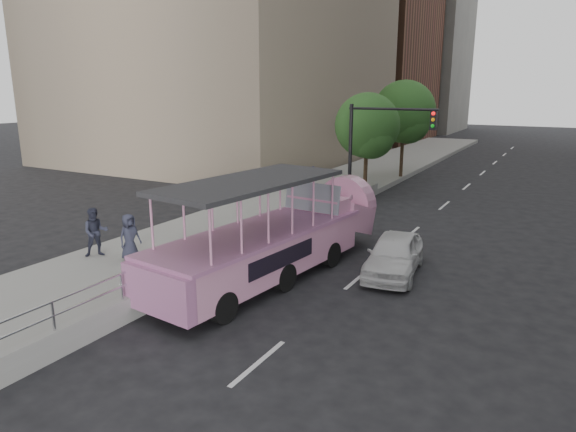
{
  "coord_description": "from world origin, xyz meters",
  "views": [
    {
      "loc": [
        6.59,
        -10.63,
        5.94
      ],
      "look_at": [
        -0.99,
        2.91,
        2.05
      ],
      "focal_mm": 32.0,
      "sensor_mm": 36.0,
      "label": 1
    }
  ],
  "objects_px": {
    "car": "(394,254)",
    "pedestrian_far": "(130,237)",
    "duck_boat": "(279,237)",
    "traffic_signal": "(374,141)",
    "street_tree_far": "(405,114)",
    "pedestrian_mid": "(96,232)",
    "street_tree_near": "(368,128)",
    "parking_sign": "(311,191)"
  },
  "relations": [
    {
      "from": "pedestrian_mid",
      "to": "street_tree_far",
      "type": "relative_size",
      "value": 0.26
    },
    {
      "from": "pedestrian_mid",
      "to": "parking_sign",
      "type": "distance_m",
      "value": 8.82
    },
    {
      "from": "car",
      "to": "street_tree_far",
      "type": "height_order",
      "value": "street_tree_far"
    },
    {
      "from": "pedestrian_mid",
      "to": "pedestrian_far",
      "type": "height_order",
      "value": "pedestrian_mid"
    },
    {
      "from": "pedestrian_far",
      "to": "pedestrian_mid",
      "type": "bearing_deg",
      "value": 112.95
    },
    {
      "from": "duck_boat",
      "to": "car",
      "type": "height_order",
      "value": "duck_boat"
    },
    {
      "from": "parking_sign",
      "to": "duck_boat",
      "type": "bearing_deg",
      "value": -74.17
    },
    {
      "from": "car",
      "to": "pedestrian_far",
      "type": "distance_m",
      "value": 8.8
    },
    {
      "from": "car",
      "to": "street_tree_near",
      "type": "bearing_deg",
      "value": 107.36
    },
    {
      "from": "pedestrian_mid",
      "to": "street_tree_near",
      "type": "xyz_separation_m",
      "value": [
        4.09,
        15.06,
        2.67
      ]
    },
    {
      "from": "parking_sign",
      "to": "street_tree_far",
      "type": "xyz_separation_m",
      "value": [
        -0.1,
        13.43,
        2.6
      ]
    },
    {
      "from": "car",
      "to": "parking_sign",
      "type": "relative_size",
      "value": 1.44
    },
    {
      "from": "street_tree_far",
      "to": "car",
      "type": "bearing_deg",
      "value": -73.77
    },
    {
      "from": "pedestrian_mid",
      "to": "traffic_signal",
      "type": "height_order",
      "value": "traffic_signal"
    },
    {
      "from": "street_tree_near",
      "to": "street_tree_far",
      "type": "bearing_deg",
      "value": 88.09
    },
    {
      "from": "parking_sign",
      "to": "street_tree_near",
      "type": "distance_m",
      "value": 7.73
    },
    {
      "from": "street_tree_near",
      "to": "parking_sign",
      "type": "bearing_deg",
      "value": -87.65
    },
    {
      "from": "pedestrian_mid",
      "to": "traffic_signal",
      "type": "relative_size",
      "value": 0.33
    },
    {
      "from": "traffic_signal",
      "to": "street_tree_far",
      "type": "xyz_separation_m",
      "value": [
        -1.4,
        9.43,
        0.81
      ]
    },
    {
      "from": "duck_boat",
      "to": "parking_sign",
      "type": "distance_m",
      "value": 5.55
    },
    {
      "from": "traffic_signal",
      "to": "street_tree_far",
      "type": "bearing_deg",
      "value": 98.43
    },
    {
      "from": "duck_boat",
      "to": "pedestrian_mid",
      "type": "bearing_deg",
      "value": -158.59
    },
    {
      "from": "pedestrian_far",
      "to": "car",
      "type": "bearing_deg",
      "value": -54.24
    },
    {
      "from": "pedestrian_mid",
      "to": "street_tree_far",
      "type": "distance_m",
      "value": 21.72
    },
    {
      "from": "pedestrian_far",
      "to": "parking_sign",
      "type": "height_order",
      "value": "parking_sign"
    },
    {
      "from": "street_tree_near",
      "to": "street_tree_far",
      "type": "relative_size",
      "value": 0.89
    },
    {
      "from": "car",
      "to": "street_tree_far",
      "type": "distance_m",
      "value": 18.06
    },
    {
      "from": "car",
      "to": "parking_sign",
      "type": "distance_m",
      "value": 6.1
    },
    {
      "from": "traffic_signal",
      "to": "street_tree_far",
      "type": "distance_m",
      "value": 9.57
    },
    {
      "from": "car",
      "to": "pedestrian_far",
      "type": "xyz_separation_m",
      "value": [
        -7.94,
        -3.78,
        0.43
      ]
    },
    {
      "from": "parking_sign",
      "to": "street_tree_far",
      "type": "height_order",
      "value": "street_tree_far"
    },
    {
      "from": "parking_sign",
      "to": "traffic_signal",
      "type": "xyz_separation_m",
      "value": [
        1.29,
        4.0,
        1.8
      ]
    },
    {
      "from": "street_tree_near",
      "to": "pedestrian_far",
      "type": "bearing_deg",
      "value": -100.71
    },
    {
      "from": "traffic_signal",
      "to": "pedestrian_far",
      "type": "bearing_deg",
      "value": -111.16
    },
    {
      "from": "parking_sign",
      "to": "street_tree_far",
      "type": "bearing_deg",
      "value": 90.45
    },
    {
      "from": "car",
      "to": "pedestrian_mid",
      "type": "distance_m",
      "value": 10.1
    },
    {
      "from": "duck_boat",
      "to": "traffic_signal",
      "type": "relative_size",
      "value": 1.96
    },
    {
      "from": "pedestrian_mid",
      "to": "pedestrian_far",
      "type": "distance_m",
      "value": 1.33
    },
    {
      "from": "pedestrian_mid",
      "to": "street_tree_near",
      "type": "bearing_deg",
      "value": 23.83
    },
    {
      "from": "street_tree_near",
      "to": "pedestrian_mid",
      "type": "bearing_deg",
      "value": -105.19
    },
    {
      "from": "duck_boat",
      "to": "parking_sign",
      "type": "height_order",
      "value": "duck_boat"
    },
    {
      "from": "duck_boat",
      "to": "traffic_signal",
      "type": "xyz_separation_m",
      "value": [
        -0.21,
        9.32,
        2.27
      ]
    }
  ]
}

